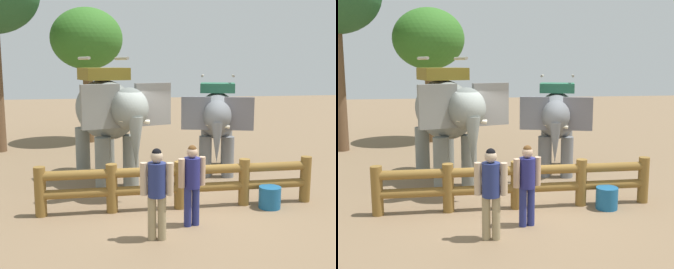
{
  "view_description": "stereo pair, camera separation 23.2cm",
  "coord_description": "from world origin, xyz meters",
  "views": [
    {
      "loc": [
        -1.81,
        -8.64,
        3.15
      ],
      "look_at": [
        0.0,
        1.58,
        1.4
      ],
      "focal_mm": 45.6,
      "sensor_mm": 36.0,
      "label": 1
    },
    {
      "loc": [
        -1.58,
        -8.68,
        3.15
      ],
      "look_at": [
        0.0,
        1.58,
        1.4
      ],
      "focal_mm": 45.6,
      "sensor_mm": 36.0,
      "label": 2
    }
  ],
  "objects": [
    {
      "name": "tourist_woman_in_black",
      "position": [
        0.03,
        -0.9,
        0.93
      ],
      "size": [
        0.56,
        0.37,
        1.61
      ],
      "color": "navy",
      "rests_on": "ground"
    },
    {
      "name": "log_fence",
      "position": [
        -0.0,
        0.13,
        0.6
      ],
      "size": [
        6.1,
        0.29,
        1.05
      ],
      "color": "brown",
      "rests_on": "ground"
    },
    {
      "name": "feed_bucket",
      "position": [
        1.95,
        -0.19,
        0.24
      ],
      "size": [
        0.48,
        0.48,
        0.48
      ],
      "color": "#19598C",
      "rests_on": "ground"
    },
    {
      "name": "elephant_center",
      "position": [
        1.7,
        3.08,
        1.58
      ],
      "size": [
        2.22,
        3.36,
        2.81
      ],
      "color": "slate",
      "rests_on": "ground"
    },
    {
      "name": "tourist_man_in_blue",
      "position": [
        -0.74,
        -1.44,
        0.97
      ],
      "size": [
        0.59,
        0.38,
        1.68
      ],
      "color": "#998862",
      "rests_on": "ground"
    },
    {
      "name": "elephant_near_left",
      "position": [
        -1.44,
        2.53,
        1.86
      ],
      "size": [
        2.64,
        3.95,
        3.3
      ],
      "color": "gray",
      "rests_on": "ground"
    },
    {
      "name": "ground_plane",
      "position": [
        0.0,
        0.0,
        0.0
      ],
      "size": [
        60.0,
        60.0,
        0.0
      ],
      "primitive_type": "plane",
      "color": "#7D6448"
    },
    {
      "name": "tree_far_left",
      "position": [
        -1.97,
        8.58,
        4.01
      ],
      "size": [
        2.79,
        2.79,
        5.26
      ],
      "color": "brown",
      "rests_on": "ground"
    }
  ]
}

